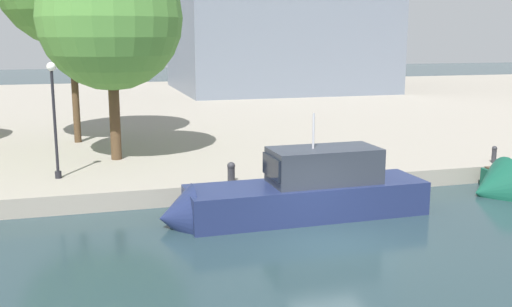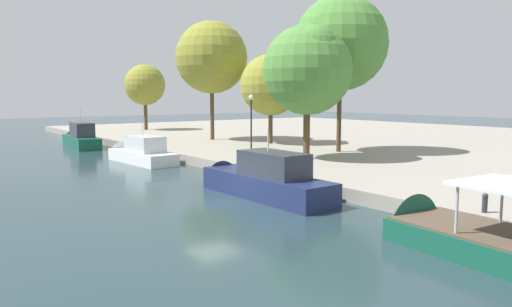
# 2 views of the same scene
# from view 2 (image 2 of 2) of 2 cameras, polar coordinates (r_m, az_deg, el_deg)

# --- Properties ---
(ground_plane) EXTENTS (220.00, 220.00, 0.00)m
(ground_plane) POSITION_cam_2_polar(r_m,az_deg,el_deg) (24.82, -4.95, -5.99)
(ground_plane) COLOR #23383D
(motor_yacht_0) EXTENTS (9.85, 3.05, 4.76)m
(motor_yacht_0) POSITION_cam_2_polar(r_m,az_deg,el_deg) (55.69, -20.09, 1.56)
(motor_yacht_0) COLOR #14513D
(motor_yacht_0) RESTS_ON ground_plane
(motor_yacht_1) EXTENTS (8.82, 3.04, 4.28)m
(motor_yacht_1) POSITION_cam_2_polar(r_m,az_deg,el_deg) (41.41, -13.70, -0.11)
(motor_yacht_1) COLOR white
(motor_yacht_1) RESTS_ON ground_plane
(motor_yacht_2) EXTENTS (9.99, 2.59, 4.63)m
(motor_yacht_2) POSITION_cam_2_polar(r_m,az_deg,el_deg) (26.63, 0.50, -3.52)
(motor_yacht_2) COLOR navy
(motor_yacht_2) RESTS_ON ground_plane
(mooring_bollard_0) EXTENTS (0.33, 0.33, 0.83)m
(mooring_bollard_0) POSITION_cam_2_polar(r_m,az_deg,el_deg) (29.68, 3.05, -1.50)
(mooring_bollard_0) COLOR #2D2D33
(mooring_bollard_0) RESTS_ON dock_promenade
(mooring_bollard_2) EXTENTS (0.24, 0.24, 0.81)m
(mooring_bollard_2) POSITION_cam_2_polar(r_m,az_deg,el_deg) (21.82, 25.48, -5.22)
(mooring_bollard_2) COLOR #2D2D33
(mooring_bollard_2) RESTS_ON dock_promenade
(lamp_post) EXTENTS (0.37, 0.37, 4.81)m
(lamp_post) POSITION_cam_2_polar(r_m,az_deg,el_deg) (36.41, -0.58, 3.74)
(lamp_post) COLOR black
(lamp_post) RESTS_ON dock_promenade
(tree_1) EXTENTS (6.70, 6.70, 10.01)m
(tree_1) POSITION_cam_2_polar(r_m,az_deg,el_deg) (36.41, 6.35, 9.93)
(tree_1) COLOR #4C3823
(tree_1) RESTS_ON dock_promenade
(tree_2) EXTENTS (7.74, 7.74, 12.73)m
(tree_2) POSITION_cam_2_polar(r_m,az_deg,el_deg) (52.98, -5.61, 11.29)
(tree_2) COLOR #4C3823
(tree_2) RESTS_ON dock_promenade
(tree_3) EXTENTS (5.68, 5.68, 9.13)m
(tree_3) POSITION_cam_2_polar(r_m,az_deg,el_deg) (69.95, -13.04, 7.97)
(tree_3) COLOR #4C3823
(tree_3) RESTS_ON dock_promenade
(tree_4) EXTENTS (7.90, 7.90, 13.06)m
(tree_4) POSITION_cam_2_polar(r_m,az_deg,el_deg) (41.64, 9.55, 12.86)
(tree_4) COLOR #4C3823
(tree_4) RESTS_ON dock_promenade
(tree_5) EXTENTS (6.21, 6.22, 8.90)m
(tree_5) POSITION_cam_2_polar(r_m,az_deg,el_deg) (48.38, 2.17, 8.30)
(tree_5) COLOR #4C3823
(tree_5) RESTS_ON dock_promenade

